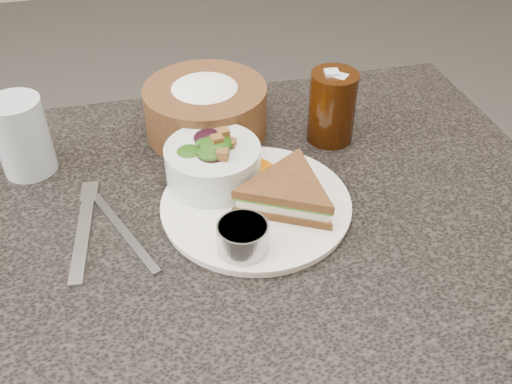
{
  "coord_description": "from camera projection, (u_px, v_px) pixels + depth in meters",
  "views": [
    {
      "loc": [
        -0.11,
        -0.6,
        1.29
      ],
      "look_at": [
        0.04,
        -0.0,
        0.78
      ],
      "focal_mm": 40.0,
      "sensor_mm": 36.0,
      "label": 1
    }
  ],
  "objects": [
    {
      "name": "water_glass",
      "position": [
        22.0,
        136.0,
        0.85
      ],
      "size": [
        0.09,
        0.09,
        0.12
      ],
      "primitive_type": "cylinder",
      "rotation": [
        0.0,
        0.0,
        -0.21
      ],
      "color": "#AAB7C1",
      "rests_on": "dining_table"
    },
    {
      "name": "salad_bowl",
      "position": [
        213.0,
        158.0,
        0.83
      ],
      "size": [
        0.14,
        0.14,
        0.08
      ],
      "primitive_type": null,
      "rotation": [
        0.0,
        0.0,
        0.02
      ],
      "color": "silver",
      "rests_on": "dinner_plate"
    },
    {
      "name": "cola_glass",
      "position": [
        332.0,
        104.0,
        0.92
      ],
      "size": [
        0.1,
        0.1,
        0.13
      ],
      "primitive_type": null,
      "rotation": [
        0.0,
        0.0,
        -0.31
      ],
      "color": "black",
      "rests_on": "dining_table"
    },
    {
      "name": "knife",
      "position": [
        124.0,
        232.0,
        0.78
      ],
      "size": [
        0.08,
        0.18,
        0.0
      ],
      "primitive_type": "cube",
      "rotation": [
        0.0,
        0.0,
        0.39
      ],
      "color": "gray",
      "rests_on": "dining_table"
    },
    {
      "name": "bread_basket",
      "position": [
        205.0,
        102.0,
        0.94
      ],
      "size": [
        0.22,
        0.22,
        0.11
      ],
      "primitive_type": null,
      "rotation": [
        0.0,
        0.0,
        -0.07
      ],
      "color": "#56361E",
      "rests_on": "dining_table"
    },
    {
      "name": "sandwich",
      "position": [
        288.0,
        193.0,
        0.79
      ],
      "size": [
        0.22,
        0.22,
        0.04
      ],
      "primitive_type": null,
      "rotation": [
        0.0,
        0.0,
        -0.49
      ],
      "color": "brown",
      "rests_on": "dinner_plate"
    },
    {
      "name": "orange_wedge",
      "position": [
        257.0,
        163.0,
        0.86
      ],
      "size": [
        0.09,
        0.09,
        0.03
      ],
      "primitive_type": "cone",
      "rotation": [
        0.0,
        0.0,
        0.92
      ],
      "color": "orange",
      "rests_on": "dinner_plate"
    },
    {
      "name": "dinner_plate",
      "position": [
        256.0,
        205.0,
        0.82
      ],
      "size": [
        0.27,
        0.27,
        0.01
      ],
      "primitive_type": "cylinder",
      "color": "white",
      "rests_on": "dining_table"
    },
    {
      "name": "dressing_ramekin",
      "position": [
        243.0,
        237.0,
        0.73
      ],
      "size": [
        0.08,
        0.08,
        0.04
      ],
      "primitive_type": "cylinder",
      "rotation": [
        0.0,
        0.0,
        -0.14
      ],
      "color": "#98999B",
      "rests_on": "dinner_plate"
    },
    {
      "name": "dining_table",
      "position": [
        233.0,
        363.0,
        1.05
      ],
      "size": [
        1.0,
        0.7,
        0.75
      ],
      "primitive_type": "cube",
      "color": "black",
      "rests_on": "floor"
    },
    {
      "name": "fork",
      "position": [
        83.0,
        235.0,
        0.77
      ],
      "size": [
        0.04,
        0.18,
        0.0
      ],
      "primitive_type": "cube",
      "rotation": [
        0.0,
        0.0,
        -0.11
      ],
      "color": "#B1B4B7",
      "rests_on": "dining_table"
    }
  ]
}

